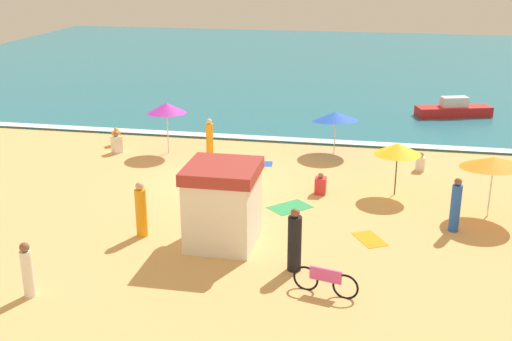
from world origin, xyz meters
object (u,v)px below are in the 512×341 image
Objects in this scene: parked_bicycle at (325,281)px; beachgoer_7 at (117,143)px; beachgoer_6 at (456,206)px; beach_umbrella_6 at (494,162)px; beachgoer_3 at (210,138)px; small_boat_0 at (454,110)px; beachgoer_10 at (421,163)px; beach_umbrella_3 at (398,149)px; beachgoer_5 at (141,211)px; beachgoer_1 at (116,137)px; beachgoer_0 at (295,242)px; beachgoer_11 at (321,185)px; beach_umbrella_4 at (335,116)px; lifeguard_cabana at (223,204)px; beach_umbrella_5 at (167,108)px; beachgoer_2 at (27,271)px.

parked_bicycle is 1.79× the size of beachgoer_7.
beach_umbrella_6 is at bearing 49.40° from beachgoer_6.
small_boat_0 is (11.28, 9.10, -0.34)m from beachgoer_3.
parked_bicycle is at bearing -105.28° from beachgoer_10.
beach_umbrella_3 is 1.34× the size of beachgoer_5.
beachgoer_5 reaches higher than beachgoer_7.
beachgoer_5 is at bearing 157.04° from parked_bicycle.
beachgoer_1 is 0.50× the size of beachgoer_3.
beachgoer_5 is (-5.08, 1.38, -0.02)m from beachgoer_0.
beach_umbrella_6 is at bearing 51.65° from parked_bicycle.
beachgoer_11 is at bearing -137.40° from beachgoer_10.
beachgoer_5 is (-5.34, -10.03, -0.84)m from beach_umbrella_4.
lifeguard_cabana is at bearing -104.83° from beach_umbrella_4.
beach_umbrella_4 reaches higher than beach_umbrella_3.
beachgoer_3 is 2.03× the size of beachgoer_11.
beach_umbrella_5 is at bearing 125.10° from beachgoer_0.
small_boat_0 is at bearing 31.40° from beachgoer_7.
beach_umbrella_3 is 10.53m from beach_umbrella_5.
beach_umbrella_6 is at bearing -47.60° from beach_umbrella_4.
beach_umbrella_3 is at bearing 33.38° from beachgoer_5.
beach_umbrella_4 is 3.68× the size of beachgoer_10.
beachgoer_2 is at bearing -135.34° from beach_umbrella_3.
beach_umbrella_4 is 1.69× the size of beachgoer_3.
lifeguard_cabana is at bearing -117.71° from beachgoer_11.
beachgoer_3 reaches higher than beachgoer_1.
beach_umbrella_6 is 14.05m from small_boat_0.
beach_umbrella_4 is 1.84× the size of beachgoer_2.
beach_umbrella_4 is at bearing 119.87° from beachgoer_6.
lifeguard_cabana reaches higher than beachgoer_0.
beachgoer_2 is 4.45m from beachgoer_5.
beach_umbrella_4 is at bearing 10.47° from beach_umbrella_5.
beach_umbrella_4 is 8.50m from beach_umbrella_6.
lifeguard_cabana reaches higher than parked_bicycle.
lifeguard_cabana is 9.93m from beach_umbrella_5.
beach_umbrella_6 is 3.78× the size of beachgoer_1.
beachgoer_3 is at bearing 90.35° from beachgoer_5.
beach_umbrella_4 is 10.23m from beachgoer_1.
beachgoer_5 is (-11.07, -3.76, -1.09)m from beach_umbrella_6.
beach_umbrella_3 is at bearing 66.48° from beachgoer_0.
beachgoer_5 is 7.12m from beachgoer_11.
beachgoer_1 is (-9.85, 10.78, -0.52)m from beachgoer_0.
beachgoer_7 is at bearing -169.74° from beach_umbrella_5.
beach_umbrella_4 is 5.39m from beachgoer_11.
beachgoer_3 is (1.51, 12.79, 0.05)m from beachgoer_2.
parked_bicycle is 1.06× the size of beachgoer_3.
parked_bicycle is at bearing -83.53° from beachgoer_11.
beach_umbrella_5 is 0.56× the size of small_boat_0.
beachgoer_3 is at bearing 157.13° from beach_umbrella_3.
beach_umbrella_4 is at bearing 14.59° from beachgoer_3.
beach_umbrella_4 is 3.44× the size of beachgoer_11.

